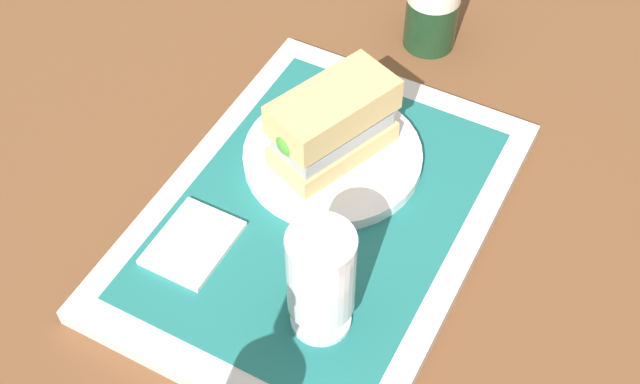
# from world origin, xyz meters

# --- Properties ---
(ground_plane) EXTENTS (3.00, 3.00, 0.00)m
(ground_plane) POSITION_xyz_m (0.00, 0.00, 0.00)
(ground_plane) COLOR brown
(tray) EXTENTS (0.44, 0.32, 0.02)m
(tray) POSITION_xyz_m (0.00, 0.00, 0.01)
(tray) COLOR silver
(tray) RESTS_ON ground_plane
(placemat) EXTENTS (0.38, 0.27, 0.00)m
(placemat) POSITION_xyz_m (0.00, 0.00, 0.02)
(placemat) COLOR #1E6B66
(placemat) RESTS_ON tray
(plate) EXTENTS (0.19, 0.19, 0.01)m
(plate) POSITION_xyz_m (-0.07, -0.02, 0.03)
(plate) COLOR white
(plate) RESTS_ON placemat
(sandwich) EXTENTS (0.14, 0.11, 0.08)m
(sandwich) POSITION_xyz_m (-0.06, -0.02, 0.08)
(sandwich) COLOR tan
(sandwich) RESTS_ON plate
(beer_glass) EXTENTS (0.06, 0.06, 0.12)m
(beer_glass) POSITION_xyz_m (0.11, 0.06, 0.09)
(beer_glass) COLOR silver
(beer_glass) RESTS_ON placemat
(napkin_folded) EXTENTS (0.09, 0.07, 0.01)m
(napkin_folded) POSITION_xyz_m (0.10, -0.09, 0.02)
(napkin_folded) COLOR white
(napkin_folded) RESTS_ON placemat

